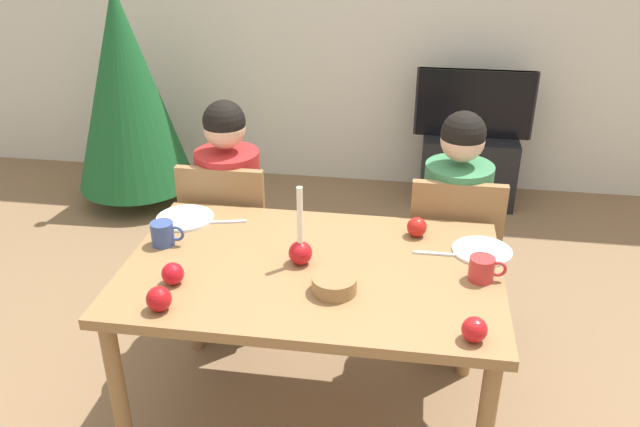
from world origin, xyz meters
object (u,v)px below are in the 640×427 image
at_px(christmas_tree, 126,89).
at_px(apple_by_left_plate, 417,227).
at_px(tv_stand, 467,168).
at_px(mug_left, 163,234).
at_px(chair_left, 230,235).
at_px(plate_right, 482,251).
at_px(dining_table, 312,285).
at_px(tv, 474,104).
at_px(chair_right, 452,252).
at_px(person_left_child, 231,222).
at_px(apple_near_candle, 173,274).
at_px(candle_centerpiece, 300,248).
at_px(apple_by_right_mug, 474,330).
at_px(apple_far_edge, 159,299).
at_px(person_right_child, 453,238).
at_px(bowl_walnuts, 334,284).
at_px(mug_right, 482,269).
at_px(plate_left, 185,218).

bearing_deg(christmas_tree, apple_by_left_plate, -40.14).
height_order(tv_stand, mug_left, mug_left).
height_order(chair_left, plate_right, chair_left).
relative_size(dining_table, chair_left, 1.56).
xyz_separation_m(tv, plate_right, (-0.09, -2.10, 0.05)).
relative_size(chair_right, person_left_child, 0.77).
bearing_deg(apple_near_candle, plate_right, 19.55).
bearing_deg(candle_centerpiece, apple_near_candle, -154.12).
distance_m(apple_by_right_mug, apple_far_edge, 1.02).
bearing_deg(tv_stand, person_right_child, -96.10).
bearing_deg(bowl_walnuts, apple_far_edge, -160.67).
distance_m(chair_left, mug_right, 1.30).
height_order(mug_right, bowl_walnuts, mug_right).
bearing_deg(christmas_tree, apple_far_edge, -64.13).
xyz_separation_m(apple_near_candle, apple_far_edge, (0.01, -0.16, 0.00)).
distance_m(person_left_child, apple_far_edge, 1.02).
xyz_separation_m(chair_left, person_right_child, (1.05, 0.03, 0.06)).
bearing_deg(apple_far_edge, christmas_tree, 115.87).
bearing_deg(person_right_child, mug_left, -153.91).
relative_size(chair_right, christmas_tree, 0.57).
relative_size(person_right_child, apple_near_candle, 14.58).
height_order(person_right_child, bowl_walnuts, person_right_child).
bearing_deg(apple_by_right_mug, tv_stand, 86.59).
height_order(person_left_child, candle_centerpiece, person_left_child).
bearing_deg(mug_left, plate_right, 5.75).
bearing_deg(apple_by_right_mug, dining_table, 147.48).
relative_size(dining_table, tv, 1.77).
relative_size(dining_table, apple_by_right_mug, 17.18).
bearing_deg(christmas_tree, apple_near_candle, -62.69).
bearing_deg(person_left_child, mug_left, -100.12).
bearing_deg(chair_left, person_left_child, 90.00).
bearing_deg(apple_far_edge, apple_by_left_plate, 37.89).
bearing_deg(person_right_child, apple_by_right_mug, -88.93).
distance_m(tv_stand, plate_right, 2.16).
bearing_deg(dining_table, chair_right, 47.81).
bearing_deg(apple_by_left_plate, mug_left, -167.34).
bearing_deg(bowl_walnuts, apple_near_candle, -176.63).
relative_size(person_right_child, apple_by_right_mug, 14.38).
height_order(plate_left, plate_right, same).
bearing_deg(mug_right, christmas_tree, 138.41).
height_order(plate_left, apple_near_candle, apple_near_candle).
relative_size(mug_left, apple_by_left_plate, 1.67).
bearing_deg(apple_far_edge, tv_stand, 65.96).
xyz_separation_m(chair_left, bowl_walnuts, (0.61, -0.77, 0.27)).
bearing_deg(chair_left, plate_right, -19.76).
relative_size(tv, bowl_walnuts, 5.01).
distance_m(plate_right, mug_right, 0.21).
xyz_separation_m(person_right_child, christmas_tree, (-2.12, 1.30, 0.25)).
height_order(person_right_child, mug_right, person_right_child).
relative_size(plate_left, apple_by_left_plate, 3.01).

